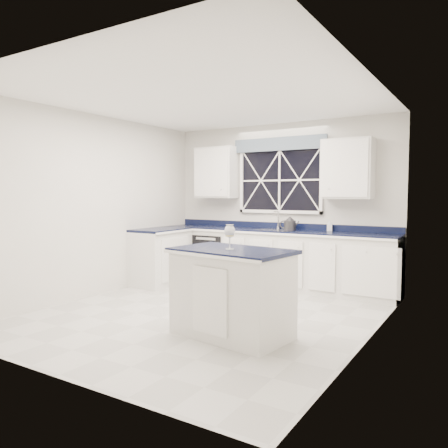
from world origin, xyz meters
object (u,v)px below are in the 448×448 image
Objects in this scene: faucet at (278,219)px; kettle at (290,224)px; soap_bottle at (330,226)px; island at (232,292)px; dishwasher at (216,257)px; wine_glass at (230,232)px.

faucet is 0.31m from kettle.
island is at bearing -93.49° from soap_bottle.
island is at bearing -54.11° from dishwasher.
wine_glass is at bearing -100.52° from kettle.
faucet is 0.88m from soap_bottle.
soap_bottle is (0.16, 2.78, -0.10)m from wine_glass.
faucet reaches higher than island.
wine_glass is at bearing -54.63° from dishwasher.
faucet is 2.85m from wine_glass.
faucet is 2.86m from island.
kettle is at bearing -26.23° from faucet.
faucet is at bearing -178.34° from soap_bottle.
kettle reaches higher than soap_bottle.
wine_glass is at bearing -75.37° from faucet.
island is 7.71× the size of soap_bottle.
faucet is 0.22× the size of island.
dishwasher is 1.31m from faucet.
kettle is (0.27, -0.14, -0.06)m from faucet.
wine_glass is at bearing -93.30° from soap_bottle.
dishwasher is at bearing 162.31° from kettle.
dishwasher is 2.09m from soap_bottle.
soap_bottle is at bearing 1.66° from faucet.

